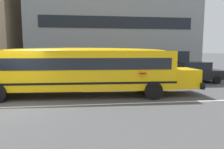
# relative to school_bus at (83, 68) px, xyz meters

# --- Properties ---
(ground_plane) EXTENTS (400.00, 400.00, 0.00)m
(ground_plane) POSITION_rel_school_bus_xyz_m (-3.09, -1.95, -1.58)
(ground_plane) COLOR #4C4C4F
(sidewalk_far) EXTENTS (120.00, 3.00, 0.01)m
(sidewalk_far) POSITION_rel_school_bus_xyz_m (-3.09, 6.09, -1.58)
(sidewalk_far) COLOR gray
(sidewalk_far) RESTS_ON ground_plane
(lane_centreline) EXTENTS (110.00, 0.16, 0.01)m
(lane_centreline) POSITION_rel_school_bus_xyz_m (-3.09, -1.95, -1.58)
(lane_centreline) COLOR silver
(lane_centreline) RESTS_ON ground_plane
(school_bus) EXTENTS (11.99, 3.11, 2.66)m
(school_bus) POSITION_rel_school_bus_xyz_m (0.00, 0.00, 0.00)
(school_bus) COLOR yellow
(school_bus) RESTS_ON ground_plane
(parked_car_black_beside_sign) EXTENTS (3.94, 1.97, 1.64)m
(parked_car_black_beside_sign) POSITION_rel_school_bus_xyz_m (8.60, 3.62, -0.74)
(parked_car_black_beside_sign) COLOR black
(parked_car_black_beside_sign) RESTS_ON ground_plane
(apartment_block_far_centre) EXTENTS (17.04, 13.10, 13.30)m
(apartment_block_far_centre) POSITION_rel_school_bus_xyz_m (3.09, 14.11, 5.07)
(apartment_block_far_centre) COLOR gray
(apartment_block_far_centre) RESTS_ON ground_plane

